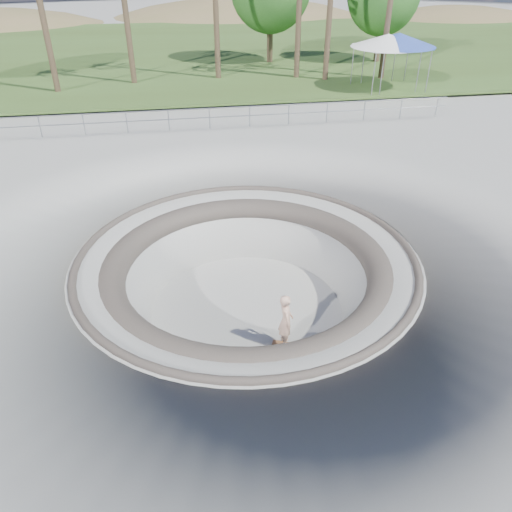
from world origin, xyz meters
name	(u,v)px	position (x,y,z in m)	size (l,w,h in m)	color
ground	(246,257)	(0.00, 0.00, 0.00)	(180.00, 180.00, 0.00)	#A09F9B
skate_bowl	(247,306)	(0.00, 0.00, -1.83)	(14.00, 14.00, 4.10)	#A09F9B
grass_strip	(187,50)	(0.00, 34.00, 0.22)	(180.00, 36.00, 0.12)	#374E1F
distant_hills	(211,76)	(3.78, 57.17, -7.02)	(103.20, 45.00, 28.60)	brown
safety_railing	(210,118)	(0.00, 12.00, 0.69)	(25.00, 0.06, 1.03)	gray
skateboard	(285,344)	(0.81, -1.95, -1.84)	(0.75, 0.47, 0.08)	brown
skater	(286,321)	(0.81, -1.95, -0.97)	(0.62, 0.41, 1.70)	beige
canopy_white	(388,41)	(11.40, 18.00, 3.05)	(6.22, 6.22, 3.16)	gray
canopy_blue	(399,40)	(12.08, 18.00, 3.09)	(6.35, 6.35, 3.21)	gray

